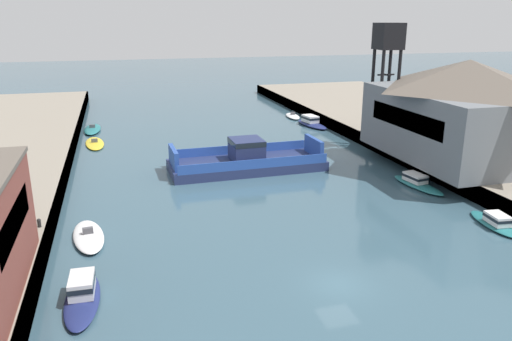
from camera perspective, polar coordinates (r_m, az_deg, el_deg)
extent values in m
plane|color=#385666|center=(35.72, 9.45, -12.76)|extent=(400.00, 400.00, 0.00)
cube|color=#4C4742|center=(51.04, -21.69, -3.31)|extent=(0.30, 140.00, 1.80)
cube|color=#4C4742|center=(60.83, 18.61, 0.22)|extent=(0.30, 140.00, 1.80)
cube|color=navy|center=(60.27, -1.08, 0.64)|extent=(18.65, 7.56, 1.10)
cube|color=#284CA3|center=(63.24, -1.96, 2.46)|extent=(17.75, 0.51, 1.10)
cube|color=#284CA3|center=(56.72, -0.10, 0.74)|extent=(17.75, 0.51, 1.10)
cube|color=navy|center=(59.76, -1.09, 2.38)|extent=(3.78, 4.01, 2.68)
cube|color=black|center=(59.51, -1.09, 3.30)|extent=(3.83, 4.06, 0.60)
cube|color=#284CA3|center=(62.70, 6.63, 2.74)|extent=(0.61, 5.02, 2.20)
cube|color=#284CA3|center=(58.12, -9.41, 1.47)|extent=(0.61, 5.02, 2.20)
ellipsoid|color=white|center=(92.30, 4.23, 6.23)|extent=(2.78, 6.25, 0.53)
cube|color=#4C4C51|center=(92.21, 4.24, 6.54)|extent=(0.79, 0.48, 0.50)
ellipsoid|color=yellow|center=(75.89, -17.98, 2.97)|extent=(3.17, 8.44, 0.36)
cube|color=#4C4C51|center=(75.79, -18.01, 3.28)|extent=(0.91, 0.47, 0.50)
ellipsoid|color=navy|center=(35.00, -19.25, -13.81)|extent=(2.45, 7.30, 0.46)
cube|color=silver|center=(35.08, -19.31, -12.22)|extent=(1.62, 2.58, 1.16)
cube|color=black|center=(35.01, -19.33, -12.01)|extent=(1.67, 2.66, 0.35)
ellipsoid|color=#237075|center=(49.03, 25.54, -5.49)|extent=(2.74, 6.34, 0.40)
cube|color=silver|center=(48.47, 25.94, -5.00)|extent=(1.68, 2.30, 0.86)
cube|color=black|center=(48.43, 25.95, -4.88)|extent=(1.73, 2.37, 0.26)
ellipsoid|color=white|center=(43.92, -18.63, -7.15)|extent=(3.23, 7.35, 0.54)
cube|color=#4C4C51|center=(43.72, -18.69, -6.52)|extent=(0.89, 0.50, 0.50)
ellipsoid|color=#237075|center=(56.76, 18.06, -1.60)|extent=(3.09, 7.57, 0.50)
cube|color=silver|center=(56.93, 17.76, -0.78)|extent=(1.80, 2.75, 0.89)
cube|color=black|center=(56.90, 17.77, -0.67)|extent=(1.85, 2.83, 0.27)
ellipsoid|color=navy|center=(85.13, 6.43, 5.26)|extent=(3.78, 8.68, 0.58)
cube|color=silver|center=(85.49, 6.23, 5.91)|extent=(2.23, 3.17, 1.15)
cube|color=black|center=(85.47, 6.24, 6.00)|extent=(2.29, 3.26, 0.35)
ellipsoid|color=#237075|center=(85.28, -18.20, 4.51)|extent=(2.88, 8.46, 0.54)
cube|color=#4C4C51|center=(85.17, -18.24, 4.85)|extent=(0.89, 0.44, 0.50)
cube|color=black|center=(32.90, -25.94, -5.28)|extent=(0.08, 9.46, 1.94)
cube|color=slate|center=(63.66, 22.59, 4.98)|extent=(15.66, 20.50, 7.78)
pyramid|color=#60564C|center=(62.85, 23.19, 10.00)|extent=(15.66, 20.50, 3.50)
cube|color=black|center=(59.02, 16.69, 5.63)|extent=(0.08, 14.35, 2.18)
cylinder|color=black|center=(71.04, 13.11, 8.63)|extent=(0.44, 0.44, 11.78)
cylinder|color=black|center=(72.25, 14.85, 8.64)|extent=(0.44, 0.44, 11.78)
cylinder|color=black|center=(68.91, 14.09, 8.31)|extent=(0.44, 0.44, 11.78)
cylinder|color=black|center=(70.15, 15.86, 8.32)|extent=(0.44, 0.44, 11.78)
cube|color=black|center=(70.85, 14.37, 7.07)|extent=(2.47, 0.20, 0.20)
cube|color=black|center=(70.85, 14.37, 7.07)|extent=(0.20, 2.47, 0.20)
cube|color=black|center=(70.25, 14.64, 10.57)|extent=(2.47, 0.20, 0.20)
cube|color=black|center=(70.25, 14.64, 10.57)|extent=(0.20, 2.47, 0.20)
cube|color=black|center=(69.91, 14.95, 14.63)|extent=(3.21, 3.21, 3.40)
cylinder|color=black|center=(34.29, -25.54, -11.74)|extent=(0.28, 0.28, 0.55)
sphere|color=black|center=(34.16, -25.60, -11.34)|extent=(0.32, 0.32, 0.32)
cylinder|color=black|center=(43.06, -23.56, -5.61)|extent=(0.28, 0.28, 0.55)
sphere|color=black|center=(42.96, -23.60, -5.27)|extent=(0.32, 0.32, 0.32)
cylinder|color=black|center=(54.83, 23.76, -0.88)|extent=(0.28, 0.28, 0.55)
sphere|color=black|center=(54.76, 23.79, -0.61)|extent=(0.32, 0.32, 0.32)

